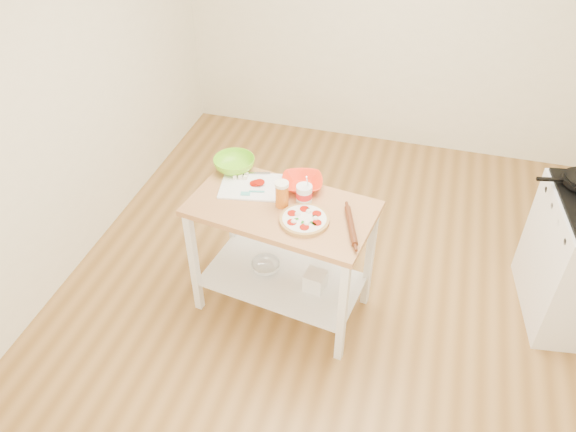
# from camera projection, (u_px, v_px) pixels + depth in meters

# --- Properties ---
(room_shell) EXTENTS (4.04, 4.54, 2.74)m
(room_shell) POSITION_uv_depth(u_px,v_px,m) (349.00, 134.00, 3.30)
(room_shell) COLOR #A1733B
(room_shell) RESTS_ON ground
(prep_island) EXTENTS (1.23, 0.79, 0.90)m
(prep_island) POSITION_uv_depth(u_px,v_px,m) (282.00, 236.00, 3.66)
(prep_island) COLOR #B67E4B
(prep_island) RESTS_ON ground
(pizza) EXTENTS (0.30, 0.30, 0.05)m
(pizza) POSITION_uv_depth(u_px,v_px,m) (304.00, 219.00, 3.37)
(pizza) COLOR tan
(pizza) RESTS_ON prep_island
(cutting_board) EXTENTS (0.45, 0.37, 0.04)m
(cutting_board) POSITION_uv_depth(u_px,v_px,m) (251.00, 186.00, 3.65)
(cutting_board) COLOR white
(cutting_board) RESTS_ON prep_island
(spatula) EXTENTS (0.15, 0.08, 0.01)m
(spatula) POSITION_uv_depth(u_px,v_px,m) (251.00, 192.00, 3.58)
(spatula) COLOR #4CBBB3
(spatula) RESTS_ON cutting_board
(knife) EXTENTS (0.26, 0.10, 0.01)m
(knife) POSITION_uv_depth(u_px,v_px,m) (244.00, 174.00, 3.74)
(knife) COLOR silver
(knife) RESTS_ON cutting_board
(orange_bowl) EXTENTS (0.33, 0.33, 0.07)m
(orange_bowl) POSITION_uv_depth(u_px,v_px,m) (302.00, 183.00, 3.63)
(orange_bowl) COLOR #FF3110
(orange_bowl) RESTS_ON prep_island
(green_bowl) EXTENTS (0.31, 0.31, 0.09)m
(green_bowl) POSITION_uv_depth(u_px,v_px,m) (234.00, 164.00, 3.78)
(green_bowl) COLOR #76CF1B
(green_bowl) RESTS_ON prep_island
(beer_pint) EXTENTS (0.09, 0.09, 0.17)m
(beer_pint) POSITION_uv_depth(u_px,v_px,m) (282.00, 194.00, 3.45)
(beer_pint) COLOR #CA6316
(beer_pint) RESTS_ON prep_island
(yogurt_tub) EXTENTS (0.10, 0.10, 0.22)m
(yogurt_tub) POSITION_uv_depth(u_px,v_px,m) (304.00, 194.00, 3.49)
(yogurt_tub) COLOR white
(yogurt_tub) RESTS_ON prep_island
(rolling_pin) EXTENTS (0.14, 0.33, 0.04)m
(rolling_pin) POSITION_uv_depth(u_px,v_px,m) (351.00, 226.00, 3.32)
(rolling_pin) COLOR #5C2A15
(rolling_pin) RESTS_ON prep_island
(shelf_glass_bowl) EXTENTS (0.27, 0.27, 0.06)m
(shelf_glass_bowl) POSITION_uv_depth(u_px,v_px,m) (266.00, 266.00, 3.95)
(shelf_glass_bowl) COLOR silver
(shelf_glass_bowl) RESTS_ON prep_island
(shelf_bin) EXTENTS (0.15, 0.15, 0.13)m
(shelf_bin) POSITION_uv_depth(u_px,v_px,m) (315.00, 281.00, 3.79)
(shelf_bin) COLOR white
(shelf_bin) RESTS_ON prep_island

